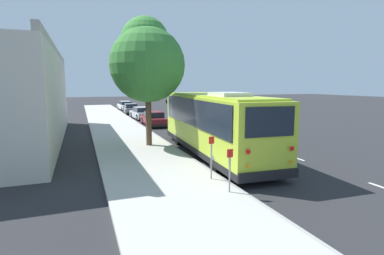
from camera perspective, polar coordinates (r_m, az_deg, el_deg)
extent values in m
plane|color=#28282B|center=(17.67, 2.81, -4.20)|extent=(160.00, 160.00, 0.00)
cube|color=#B2AFA8|center=(16.52, -10.07, -4.93)|extent=(80.00, 4.35, 0.15)
cube|color=#9D9A94|center=(17.05, -2.61, -4.39)|extent=(80.00, 0.14, 0.15)
cube|color=#ADC633|center=(16.08, 4.11, 0.82)|extent=(11.10, 3.05, 2.87)
cube|color=black|center=(16.30, 4.06, -3.69)|extent=(11.16, 3.11, 0.28)
cube|color=black|center=(16.01, 4.13, 3.06)|extent=(10.21, 3.10, 1.37)
cube|color=black|center=(21.23, -1.39, 4.34)|extent=(0.14, 2.18, 1.44)
cube|color=black|center=(11.09, 14.72, 1.04)|extent=(0.13, 2.00, 1.10)
cube|color=black|center=(21.19, -1.40, 6.14)|extent=(0.13, 1.80, 0.22)
cube|color=#ADC633|center=(15.96, 4.16, 6.08)|extent=(10.42, 2.79, 0.10)
cube|color=silver|center=(14.15, 7.12, 6.25)|extent=(2.09, 1.51, 0.20)
cube|color=black|center=(21.46, -1.39, -0.68)|extent=(0.23, 2.52, 0.36)
cube|color=black|center=(11.48, 14.43, -8.86)|extent=(0.23, 2.52, 0.36)
cylinder|color=red|center=(10.74, 10.69, -4.58)|extent=(0.04, 0.18, 0.18)
cylinder|color=orange|center=(10.87, 10.61, -7.23)|extent=(0.04, 0.14, 0.14)
cylinder|color=red|center=(11.69, 18.49, -3.82)|extent=(0.04, 0.18, 0.18)
cylinder|color=orange|center=(11.80, 18.37, -6.28)|extent=(0.04, 0.14, 0.14)
cube|color=white|center=(21.28, -3.60, -0.30)|extent=(0.06, 0.32, 0.18)
cube|color=white|center=(21.73, 0.67, -0.11)|extent=(0.06, 0.32, 0.18)
cube|color=black|center=(20.51, -4.89, 4.95)|extent=(0.07, 0.10, 0.24)
cylinder|color=black|center=(18.98, -2.63, -1.67)|extent=(1.09, 0.36, 1.08)
cylinder|color=slate|center=(18.98, -2.63, -1.67)|extent=(0.50, 0.34, 0.48)
cylinder|color=black|center=(19.65, 3.54, -1.34)|extent=(1.09, 0.36, 1.08)
cylinder|color=slate|center=(19.65, 3.54, -1.34)|extent=(0.50, 0.34, 0.48)
cylinder|color=black|center=(13.09, 4.58, -6.21)|extent=(1.09, 0.36, 1.08)
cylinder|color=slate|center=(13.09, 4.58, -6.21)|extent=(0.50, 0.34, 0.48)
cylinder|color=black|center=(14.04, 12.91, -5.41)|extent=(1.09, 0.36, 1.08)
cylinder|color=slate|center=(14.04, 12.91, -5.41)|extent=(0.50, 0.34, 0.48)
cube|color=maroon|center=(27.95, -7.28, 1.36)|extent=(4.46, 1.66, 0.64)
cube|color=black|center=(27.77, -7.25, 2.48)|extent=(2.11, 1.42, 0.48)
cube|color=maroon|center=(27.75, -7.26, 2.98)|extent=(2.03, 1.39, 0.05)
cube|color=black|center=(30.15, -8.28, 1.42)|extent=(0.09, 1.58, 0.20)
cube|color=black|center=(25.82, -6.10, 0.32)|extent=(0.09, 1.58, 0.20)
cylinder|color=black|center=(29.17, -9.34, 1.29)|extent=(0.66, 0.20, 0.66)
cylinder|color=slate|center=(29.17, -9.34, 1.29)|extent=(0.30, 0.22, 0.30)
cylinder|color=black|center=(29.50, -6.53, 1.42)|extent=(0.66, 0.20, 0.66)
cylinder|color=slate|center=(29.50, -6.53, 1.42)|extent=(0.30, 0.22, 0.30)
cylinder|color=black|center=(26.45, -8.11, 0.61)|extent=(0.66, 0.20, 0.66)
cylinder|color=slate|center=(26.45, -8.11, 0.61)|extent=(0.30, 0.22, 0.30)
cylinder|color=black|center=(26.81, -5.03, 0.76)|extent=(0.66, 0.20, 0.66)
cylinder|color=slate|center=(26.81, -5.03, 0.76)|extent=(0.30, 0.22, 0.30)
cube|color=#A8AAAF|center=(33.47, -9.59, 2.46)|extent=(4.32, 1.99, 0.66)
cube|color=black|center=(33.31, -9.56, 3.42)|extent=(2.09, 1.61, 0.48)
cube|color=#A8AAAF|center=(33.29, -9.57, 3.83)|extent=(2.01, 1.57, 0.05)
cube|color=black|center=(35.55, -10.45, 2.40)|extent=(0.19, 1.67, 0.20)
cube|color=black|center=(31.45, -8.59, 1.70)|extent=(0.19, 1.67, 0.20)
cylinder|color=black|center=(34.59, -11.40, 2.33)|extent=(0.69, 0.24, 0.68)
cylinder|color=slate|center=(34.59, -11.40, 2.33)|extent=(0.32, 0.24, 0.31)
cylinder|color=black|center=(34.97, -8.89, 2.46)|extent=(0.69, 0.24, 0.68)
cylinder|color=slate|center=(34.97, -8.89, 2.46)|extent=(0.32, 0.24, 0.31)
cylinder|color=black|center=(32.01, -10.33, 1.90)|extent=(0.69, 0.24, 0.68)
cylinder|color=slate|center=(32.01, -10.33, 1.90)|extent=(0.32, 0.24, 0.31)
cylinder|color=black|center=(32.42, -7.64, 2.03)|extent=(0.69, 0.24, 0.68)
cylinder|color=slate|center=(32.42, -7.64, 2.03)|extent=(0.32, 0.24, 0.31)
cube|color=slate|center=(39.82, -11.58, 3.30)|extent=(4.22, 1.82, 0.65)
cube|color=black|center=(39.67, -11.59, 4.10)|extent=(2.03, 1.50, 0.48)
cube|color=slate|center=(39.65, -11.60, 4.45)|extent=(1.95, 1.47, 0.05)
cube|color=black|center=(41.92, -11.90, 3.22)|extent=(0.15, 1.60, 0.20)
cube|color=black|center=(37.76, -11.20, 2.71)|extent=(0.15, 1.60, 0.20)
cylinder|color=black|center=(41.06, -12.82, 3.19)|extent=(0.67, 0.23, 0.67)
cylinder|color=slate|center=(41.06, -12.82, 3.19)|extent=(0.31, 0.23, 0.30)
cylinder|color=black|center=(41.22, -10.75, 3.27)|extent=(0.67, 0.23, 0.67)
cylinder|color=slate|center=(41.22, -10.75, 3.27)|extent=(0.31, 0.23, 0.30)
cylinder|color=black|center=(38.46, -12.45, 2.87)|extent=(0.67, 0.23, 0.67)
cylinder|color=slate|center=(38.46, -12.45, 2.87)|extent=(0.31, 0.23, 0.30)
cylinder|color=black|center=(38.63, -10.25, 2.96)|extent=(0.67, 0.23, 0.67)
cylinder|color=slate|center=(38.63, -10.25, 2.96)|extent=(0.31, 0.23, 0.30)
cube|color=silver|center=(45.93, -12.61, 3.90)|extent=(4.52, 1.88, 0.64)
cube|color=black|center=(45.78, -12.60, 4.59)|extent=(2.17, 1.54, 0.48)
cube|color=silver|center=(45.76, -12.61, 4.89)|extent=(2.09, 1.50, 0.05)
cube|color=black|center=(48.15, -13.11, 3.81)|extent=(0.16, 1.61, 0.20)
cube|color=black|center=(43.75, -12.04, 3.42)|extent=(0.16, 1.61, 0.20)
cylinder|color=black|center=(47.18, -13.82, 3.78)|extent=(0.67, 0.23, 0.66)
cylinder|color=slate|center=(47.18, -13.82, 3.78)|extent=(0.31, 0.23, 0.30)
cylinder|color=black|center=(47.46, -12.03, 3.86)|extent=(0.67, 0.23, 0.66)
cylinder|color=slate|center=(47.46, -12.03, 3.86)|extent=(0.31, 0.23, 0.30)
cylinder|color=black|center=(44.43, -13.21, 3.54)|extent=(0.67, 0.23, 0.66)
cylinder|color=slate|center=(44.43, -13.21, 3.54)|extent=(0.31, 0.23, 0.30)
cylinder|color=black|center=(44.72, -11.31, 3.62)|extent=(0.67, 0.23, 0.66)
cylinder|color=slate|center=(44.72, -11.31, 3.62)|extent=(0.31, 0.23, 0.30)
cylinder|color=brown|center=(18.13, -8.26, 1.73)|extent=(0.34, 0.34, 3.24)
sphere|color=#387A33|center=(18.05, -8.47, 11.74)|extent=(4.40, 4.40, 4.40)
sphere|color=#3C8437|center=(18.73, -8.93, 16.00)|extent=(2.86, 2.86, 2.86)
cylinder|color=gray|center=(10.35, 7.18, -8.93)|extent=(0.06, 0.06, 1.21)
cube|color=red|center=(10.16, 7.25, -4.89)|extent=(0.02, 0.22, 0.28)
cylinder|color=gray|center=(11.64, 3.70, -6.48)|extent=(0.06, 0.06, 1.39)
cube|color=red|center=(11.45, 3.74, -2.43)|extent=(0.02, 0.22, 0.28)
cube|color=beige|center=(22.60, -32.29, 4.59)|extent=(19.24, 6.69, 5.73)
cube|color=#A9A497|center=(22.26, -24.65, 12.98)|extent=(19.24, 0.30, 0.40)
cube|color=silver|center=(16.99, 17.95, -5.09)|extent=(2.40, 0.14, 0.01)
cube|color=silver|center=(21.89, 8.18, -1.84)|extent=(2.40, 0.14, 0.01)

